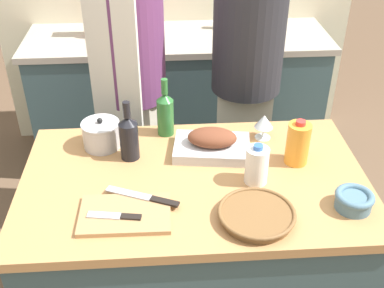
{
  "coord_description": "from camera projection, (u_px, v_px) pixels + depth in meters",
  "views": [
    {
      "loc": [
        -0.11,
        -1.52,
        2.04
      ],
      "look_at": [
        0.0,
        0.12,
        0.95
      ],
      "focal_mm": 45.0,
      "sensor_mm": 36.0,
      "label": 1
    }
  ],
  "objects": [
    {
      "name": "kitchen_island",
      "position": [
        194.0,
        254.0,
        2.16
      ],
      "size": [
        1.38,
        0.83,
        0.87
      ],
      "color": "#3D565B",
      "rests_on": "ground_plane"
    },
    {
      "name": "back_counter",
      "position": [
        179.0,
        98.0,
        3.37
      ],
      "size": [
        1.98,
        0.6,
        0.91
      ],
      "color": "#3D565B",
      "rests_on": "ground_plane"
    },
    {
      "name": "roasting_pan",
      "position": [
        212.0,
        144.0,
        2.05
      ],
      "size": [
        0.35,
        0.25,
        0.11
      ],
      "color": "#BCBCC1",
      "rests_on": "kitchen_island"
    },
    {
      "name": "wicker_basket",
      "position": [
        256.0,
        215.0,
        1.71
      ],
      "size": [
        0.28,
        0.28,
        0.04
      ],
      "color": "brown",
      "rests_on": "kitchen_island"
    },
    {
      "name": "cutting_board",
      "position": [
        125.0,
        214.0,
        1.73
      ],
      "size": [
        0.33,
        0.22,
        0.02
      ],
      "color": "#AD7F51",
      "rests_on": "kitchen_island"
    },
    {
      "name": "stock_pot",
      "position": [
        101.0,
        135.0,
        2.08
      ],
      "size": [
        0.17,
        0.17,
        0.14
      ],
      "color": "#B7B7BC",
      "rests_on": "kitchen_island"
    },
    {
      "name": "mixing_bowl",
      "position": [
        354.0,
        200.0,
        1.75
      ],
      "size": [
        0.14,
        0.14,
        0.07
      ],
      "color": "slate",
      "rests_on": "kitchen_island"
    },
    {
      "name": "juice_jug",
      "position": [
        298.0,
        143.0,
        1.96
      ],
      "size": [
        0.1,
        0.1,
        0.2
      ],
      "color": "orange",
      "rests_on": "kitchen_island"
    },
    {
      "name": "milk_jug",
      "position": [
        257.0,
        165.0,
        1.86
      ],
      "size": [
        0.09,
        0.09,
        0.17
      ],
      "color": "white",
      "rests_on": "kitchen_island"
    },
    {
      "name": "wine_bottle_green",
      "position": [
        129.0,
        136.0,
        1.98
      ],
      "size": [
        0.08,
        0.08,
        0.27
      ],
      "color": "black",
      "rests_on": "kitchen_island"
    },
    {
      "name": "wine_bottle_dark",
      "position": [
        165.0,
        113.0,
        2.14
      ],
      "size": [
        0.08,
        0.08,
        0.27
      ],
      "color": "#28662D",
      "rests_on": "kitchen_island"
    },
    {
      "name": "wine_glass_left",
      "position": [
        264.0,
        122.0,
        2.12
      ],
      "size": [
        0.08,
        0.08,
        0.12
      ],
      "color": "silver",
      "rests_on": "kitchen_island"
    },
    {
      "name": "knife_chef",
      "position": [
        145.0,
        197.0,
        1.79
      ],
      "size": [
        0.28,
        0.14,
        0.01
      ],
      "color": "#B7B7BC",
      "rests_on": "cutting_board"
    },
    {
      "name": "knife_paring",
      "position": [
        116.0,
        216.0,
        1.7
      ],
      "size": [
        0.2,
        0.06,
        0.01
      ],
      "color": "#B7B7BC",
      "rests_on": "cutting_board"
    },
    {
      "name": "stand_mixer",
      "position": [
        105.0,
        13.0,
        3.05
      ],
      "size": [
        0.18,
        0.14,
        0.35
      ],
      "color": "#B22323",
      "rests_on": "back_counter"
    },
    {
      "name": "condiment_bottle_tall",
      "position": [
        219.0,
        20.0,
        3.21
      ],
      "size": [
        0.05,
        0.05,
        0.13
      ],
      "color": "#234C28",
      "rests_on": "back_counter"
    },
    {
      "name": "condiment_bottle_short",
      "position": [
        253.0,
        17.0,
        3.23
      ],
      "size": [
        0.06,
        0.06,
        0.16
      ],
      "color": "#332D28",
      "rests_on": "back_counter"
    },
    {
      "name": "person_cook_aproned",
      "position": [
        131.0,
        74.0,
        2.5
      ],
      "size": [
        0.38,
        0.4,
        1.74
      ],
      "rotation": [
        0.0,
        0.0,
        -0.45
      ],
      "color": "beige",
      "rests_on": "ground_plane"
    },
    {
      "name": "person_cook_guest",
      "position": [
        247.0,
        67.0,
        2.57
      ],
      "size": [
        0.37,
        0.37,
        1.75
      ],
      "rotation": [
        0.0,
        0.0,
        -0.14
      ],
      "color": "beige",
      "rests_on": "ground_plane"
    }
  ]
}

